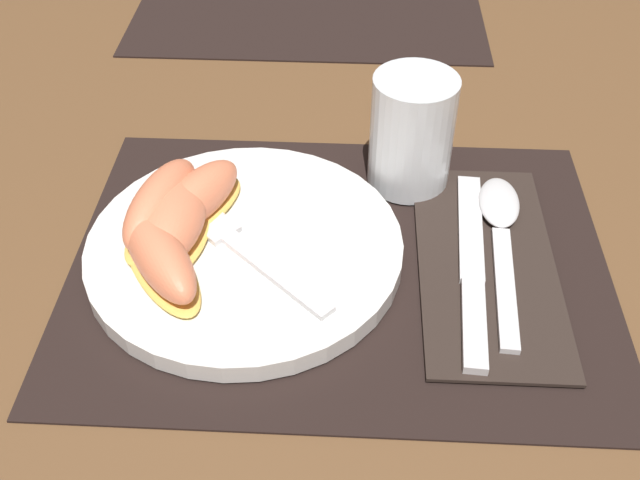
% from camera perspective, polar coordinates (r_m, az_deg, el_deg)
% --- Properties ---
extents(ground_plane, '(3.00, 3.00, 0.00)m').
position_cam_1_polar(ground_plane, '(0.59, 1.51, -1.73)').
color(ground_plane, brown).
extents(placemat, '(0.42, 0.32, 0.00)m').
position_cam_1_polar(placemat, '(0.59, 1.51, -1.59)').
color(placemat, black).
rests_on(placemat, ground_plane).
extents(plate, '(0.25, 0.25, 0.02)m').
position_cam_1_polar(plate, '(0.59, -5.74, -0.66)').
color(plate, white).
rests_on(plate, placemat).
extents(juice_glass, '(0.07, 0.07, 0.10)m').
position_cam_1_polar(juice_glass, '(0.64, 6.95, 7.69)').
color(juice_glass, silver).
rests_on(juice_glass, placemat).
extents(napkin, '(0.11, 0.23, 0.00)m').
position_cam_1_polar(napkin, '(0.60, 12.56, -1.75)').
color(napkin, '#2D231E').
rests_on(napkin, placemat).
extents(knife, '(0.03, 0.21, 0.01)m').
position_cam_1_polar(knife, '(0.58, 11.50, -2.07)').
color(knife, silver).
rests_on(knife, napkin).
extents(spoon, '(0.04, 0.19, 0.01)m').
position_cam_1_polar(spoon, '(0.62, 13.59, 1.27)').
color(spoon, silver).
rests_on(spoon, napkin).
extents(fork, '(0.14, 0.14, 0.00)m').
position_cam_1_polar(fork, '(0.58, -6.51, -0.11)').
color(fork, silver).
rests_on(fork, plate).
extents(citrus_wedge_0, '(0.08, 0.11, 0.04)m').
position_cam_1_polar(citrus_wedge_0, '(0.60, -9.33, 3.10)').
color(citrus_wedge_0, '#F7C656').
rests_on(citrus_wedge_0, plate).
extents(citrus_wedge_1, '(0.06, 0.12, 0.04)m').
position_cam_1_polar(citrus_wedge_1, '(0.59, -12.00, 2.50)').
color(citrus_wedge_1, '#F7C656').
rests_on(citrus_wedge_1, plate).
extents(citrus_wedge_2, '(0.06, 0.11, 0.04)m').
position_cam_1_polar(citrus_wedge_2, '(0.58, -11.21, 1.24)').
color(citrus_wedge_2, '#F7C656').
rests_on(citrus_wedge_2, plate).
extents(citrus_wedge_3, '(0.09, 0.12, 0.04)m').
position_cam_1_polar(citrus_wedge_3, '(0.56, -12.15, -1.24)').
color(citrus_wedge_3, '#F7C656').
rests_on(citrus_wedge_3, plate).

